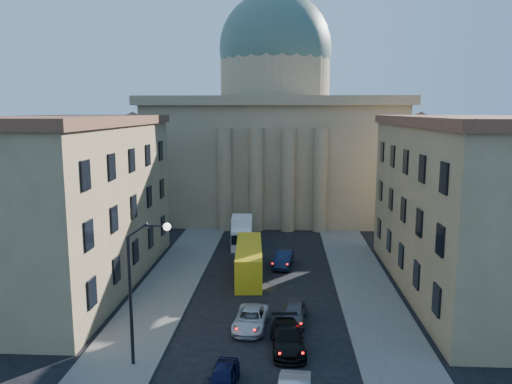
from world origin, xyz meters
TOP-DOWN VIEW (x-y plane):
  - sidewalk_left at (-8.50, 18.00)m, footprint 5.00×60.00m
  - sidewalk_right at (8.50, 18.00)m, footprint 5.00×60.00m
  - church at (0.00, 55.47)m, footprint 68.02×28.76m
  - building_left at (-17.00, 22.00)m, footprint 11.60×26.60m
  - building_right at (17.00, 22.00)m, footprint 11.60×26.60m
  - street_lamp at (-6.97, 8.00)m, footprint 2.62×0.44m
  - car_left_near at (-1.81, 5.82)m, footprint 1.77×3.89m
  - car_left_mid at (-0.80, 13.67)m, footprint 2.59×4.94m
  - car_right_mid at (1.76, 10.64)m, footprint 2.49×5.27m
  - car_right_far at (2.27, 14.87)m, footprint 2.07×4.32m
  - car_right_distant at (1.50, 27.89)m, footprint 2.21×4.77m
  - city_bus at (-1.72, 24.99)m, footprint 2.98×10.32m
  - box_truck at (-3.25, 35.16)m, footprint 2.58×5.87m

SIDE VIEW (x-z plane):
  - sidewalk_left at x=-8.50m, z-range 0.00..0.15m
  - sidewalk_right at x=8.50m, z-range 0.00..0.15m
  - car_left_near at x=-1.81m, z-range 0.00..1.30m
  - car_left_mid at x=-0.80m, z-range 0.00..1.33m
  - car_right_far at x=2.27m, z-range 0.00..1.42m
  - car_right_mid at x=1.76m, z-range 0.00..1.48m
  - car_right_distant at x=1.50m, z-range 0.00..1.51m
  - box_truck at x=-3.25m, z-range -0.08..3.08m
  - city_bus at x=-1.72m, z-range 0.11..2.98m
  - street_lamp at x=-6.97m, z-range 0.87..9.70m
  - building_left at x=-17.00m, z-range 0.07..14.77m
  - building_right at x=17.00m, z-range 0.07..14.77m
  - church at x=0.00m, z-range -6.42..30.18m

